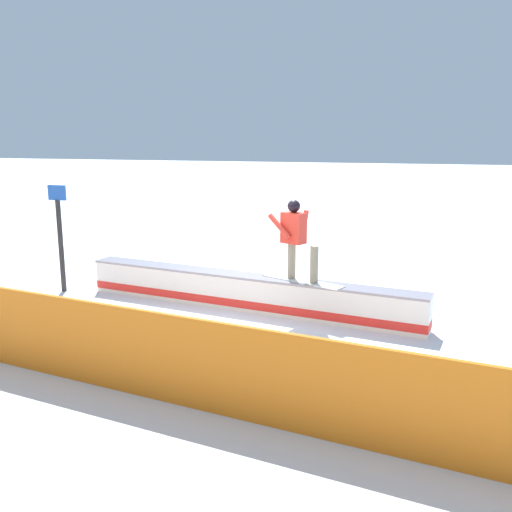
{
  "coord_description": "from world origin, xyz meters",
  "views": [
    {
      "loc": [
        -3.14,
        9.26,
        3.1
      ],
      "look_at": [
        -0.55,
        1.07,
        1.26
      ],
      "focal_mm": 38.92,
      "sensor_mm": 36.0,
      "label": 1
    }
  ],
  "objects": [
    {
      "name": "trail_marker",
      "position": [
        3.95,
        -0.04,
        1.16
      ],
      "size": [
        0.4,
        0.1,
        2.17
      ],
      "color": "#262628",
      "rests_on": "ground_plane"
    },
    {
      "name": "grind_box",
      "position": [
        0.0,
        0.0,
        0.3
      ],
      "size": [
        6.58,
        1.34,
        0.65
      ],
      "color": "white",
      "rests_on": "ground_plane"
    },
    {
      "name": "snowboarder",
      "position": [
        -0.97,
        0.09,
        1.41
      ],
      "size": [
        1.55,
        0.86,
        1.4
      ],
      "color": "silver",
      "rests_on": "grind_box"
    },
    {
      "name": "ground_plane",
      "position": [
        0.0,
        0.0,
        0.0
      ],
      "size": [
        120.0,
        120.0,
        0.0
      ],
      "primitive_type": "plane",
      "color": "white"
    },
    {
      "name": "safety_fence",
      "position": [
        0.0,
        3.69,
        0.55
      ],
      "size": [
        13.03,
        1.82,
        1.1
      ],
      "primitive_type": "cube",
      "rotation": [
        0.0,
        0.0,
        -0.13
      ],
      "color": "orange",
      "rests_on": "ground_plane"
    }
  ]
}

